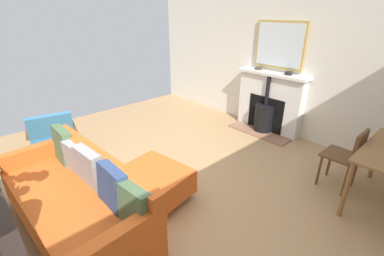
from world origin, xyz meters
name	(u,v)px	position (x,y,z in m)	size (l,w,h in m)	color
ground_plane	(145,190)	(0.00, 0.00, 0.00)	(5.95, 6.23, 0.01)	tan
wall_left	(280,52)	(-2.98, 0.00, 1.44)	(0.12, 6.23, 2.89)	silver
fireplace	(268,106)	(-2.77, 0.01, 0.49)	(0.57, 1.33, 1.12)	#93664C
mirror_over_mantel	(280,45)	(-2.89, 0.01, 1.58)	(0.04, 0.94, 0.80)	tan
mantel_bowl_near	(259,68)	(-2.80, -0.30, 1.14)	(0.13, 0.13, 0.04)	#47382D
mantel_bowl_far	(289,73)	(-2.80, 0.30, 1.15)	(0.13, 0.13, 0.05)	black
sofa	(79,199)	(0.83, 0.10, 0.37)	(0.91, 2.02, 0.86)	#B2B2B7
ottoman	(158,179)	(-0.06, 0.22, 0.24)	(0.65, 0.85, 0.39)	#B2B2B7
armchair_accent	(52,131)	(0.55, -1.70, 0.43)	(0.77, 0.71, 0.76)	brown
dining_chair_near_fireplace	(349,154)	(-1.90, 1.70, 0.50)	(0.41, 0.41, 0.83)	brown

